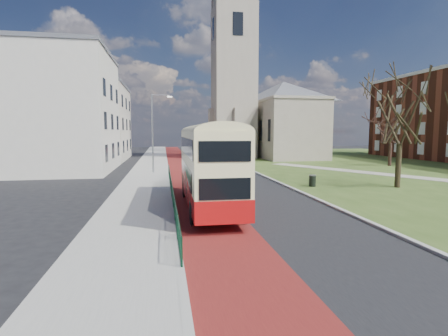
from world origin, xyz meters
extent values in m
plane|color=black|center=(0.00, 0.00, 0.00)|extent=(160.00, 160.00, 0.00)
cube|color=black|center=(1.50, 20.00, 0.01)|extent=(9.00, 120.00, 0.01)
cube|color=#591414|center=(-1.20, 20.00, 0.01)|extent=(3.40, 120.00, 0.01)
cube|color=gray|center=(-5.00, 20.00, 0.06)|extent=(4.00, 120.00, 0.12)
cube|color=#999993|center=(-3.00, 20.00, 0.07)|extent=(0.25, 120.00, 0.13)
cube|color=#999993|center=(6.10, 22.00, 0.07)|extent=(0.25, 80.00, 0.13)
cube|color=#364D1B|center=(26.00, 22.00, 0.02)|extent=(40.00, 80.00, 0.04)
cube|color=#9E998C|center=(20.00, 10.00, 0.06)|extent=(18.84, 32.82, 0.03)
cylinder|color=#0C3822|center=(-2.95, 4.00, 1.10)|extent=(0.04, 24.00, 0.04)
cylinder|color=#0C3822|center=(-2.95, 4.00, 0.15)|extent=(0.04, 24.00, 0.04)
cube|color=gray|center=(8.00, 38.00, 12.00)|extent=(6.50, 6.50, 24.00)
cube|color=gray|center=(16.50, 38.00, 4.50)|extent=(9.00, 18.00, 9.00)
pyramid|color=#565960|center=(16.50, 38.00, 12.60)|extent=(9.00, 18.00, 3.60)
cube|color=silver|center=(-14.00, 22.00, 6.25)|extent=(10.00, 14.00, 12.50)
cube|color=#565960|center=(-14.00, 22.00, 12.75)|extent=(10.30, 14.30, 0.50)
cube|color=beige|center=(-14.00, 38.00, 5.50)|extent=(10.00, 16.00, 11.00)
cube|color=#565960|center=(-14.00, 38.00, 11.25)|extent=(10.30, 16.30, 0.50)
cylinder|color=gray|center=(-4.50, 18.00, 4.12)|extent=(0.16, 0.16, 8.00)
cylinder|color=gray|center=(-3.60, 18.00, 8.02)|extent=(1.80, 0.10, 0.10)
cube|color=silver|center=(-2.70, 18.00, 7.87)|extent=(0.50, 0.18, 0.12)
cube|color=#A60F0F|center=(-0.96, 0.73, 1.01)|extent=(2.60, 10.95, 0.99)
cube|color=#FAF4AA|center=(-0.96, 0.73, 2.95)|extent=(2.57, 10.89, 2.88)
cube|color=black|center=(-2.20, 1.04, 2.06)|extent=(0.11, 8.96, 0.94)
cube|color=black|center=(0.29, 1.03, 2.06)|extent=(0.11, 8.96, 0.94)
cube|color=black|center=(-2.21, 0.74, 3.55)|extent=(0.12, 9.84, 0.89)
cube|color=black|center=(0.29, 0.73, 3.55)|extent=(0.12, 9.84, 0.89)
cube|color=black|center=(-0.93, 6.17, 2.06)|extent=(2.23, 0.09, 1.04)
cube|color=black|center=(-0.93, 6.17, 3.55)|extent=(2.23, 0.09, 0.89)
cube|color=orange|center=(-0.93, 6.17, 4.11)|extent=(1.77, 0.11, 0.30)
cylinder|color=black|center=(-2.08, 4.46, 0.52)|extent=(0.30, 1.04, 1.03)
cylinder|color=black|center=(0.21, 4.44, 0.52)|extent=(0.30, 1.04, 1.03)
cylinder|color=black|center=(-2.12, -2.54, 0.52)|extent=(0.30, 1.04, 1.03)
cylinder|color=black|center=(0.17, -2.55, 0.52)|extent=(0.30, 1.04, 1.03)
cylinder|color=#2F2617|center=(14.39, 5.44, 1.73)|extent=(0.46, 0.46, 3.39)
cylinder|color=#2F1E17|center=(24.59, 20.86, 1.47)|extent=(0.45, 0.45, 2.87)
cylinder|color=black|center=(8.07, 6.96, 0.47)|extent=(0.64, 0.64, 0.85)
cylinder|color=gray|center=(8.07, 6.96, 0.92)|extent=(0.69, 0.69, 0.06)
camera|label=1|loc=(-3.46, -18.60, 4.35)|focal=28.00mm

